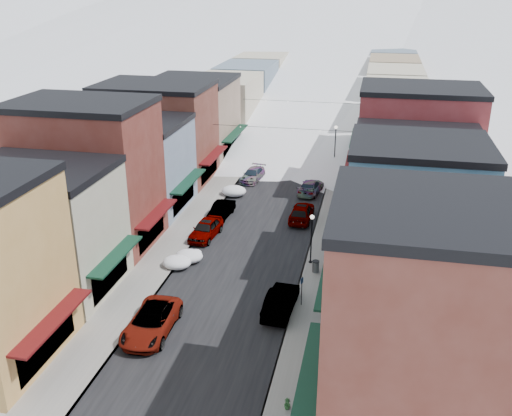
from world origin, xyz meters
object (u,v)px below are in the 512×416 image
at_px(trash_can, 316,266).
at_px(streetlamp_near, 312,233).
at_px(car_white_suv, 151,322).
at_px(car_silver_sedan, 206,229).
at_px(car_dark_hatch, 221,210).
at_px(car_green_sedan, 281,301).

bearing_deg(trash_can, streetlamp_near, 110.65).
height_order(car_white_suv, trash_can, car_white_suv).
height_order(car_silver_sedan, car_dark_hatch, car_silver_sedan).
relative_size(car_white_suv, car_dark_hatch, 1.32).
bearing_deg(car_green_sedan, car_dark_hatch, -58.13).
bearing_deg(streetlamp_near, car_white_suv, -127.41).
bearing_deg(car_green_sedan, car_white_suv, 31.88).
height_order(car_dark_hatch, car_green_sedan, car_green_sedan).
xyz_separation_m(car_green_sedan, trash_can, (1.76, 5.95, -0.19)).
distance_m(car_white_suv, car_green_sedan, 8.92).
relative_size(car_silver_sedan, car_dark_hatch, 1.08).
xyz_separation_m(car_dark_hatch, car_green_sedan, (8.47, -15.42, 0.09)).
height_order(car_white_suv, car_green_sedan, car_green_sedan).
height_order(trash_can, streetlamp_near, streetlamp_near).
bearing_deg(streetlamp_near, trash_can, -69.35).
bearing_deg(car_white_suv, car_dark_hatch, 90.86).
bearing_deg(trash_can, car_silver_sedan, 155.33).
xyz_separation_m(car_silver_sedan, car_dark_hatch, (0.13, 4.72, -0.09)).
distance_m(trash_can, streetlamp_near, 2.70).
xyz_separation_m(trash_can, streetlamp_near, (-0.58, 1.53, 2.15)).
height_order(car_white_suv, car_silver_sedan, car_silver_sedan).
distance_m(car_white_suv, trash_can, 14.02).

